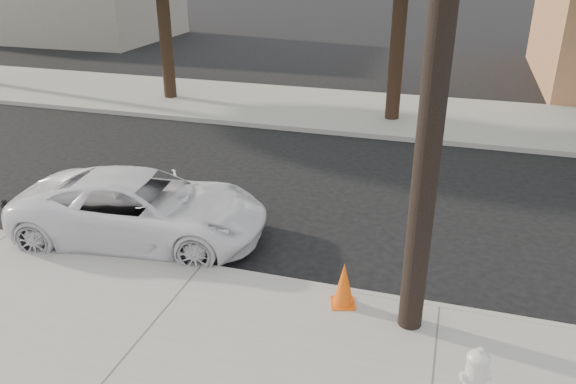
# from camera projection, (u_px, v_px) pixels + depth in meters

# --- Properties ---
(ground) EXTENTS (120.00, 120.00, 0.00)m
(ground) POSITION_uv_depth(u_px,v_px,m) (245.00, 220.00, 11.58)
(ground) COLOR black
(ground) RESTS_ON ground
(near_sidewalk) EXTENTS (90.00, 4.40, 0.15)m
(near_sidewalk) POSITION_uv_depth(u_px,v_px,m) (135.00, 349.00, 7.79)
(near_sidewalk) COLOR gray
(near_sidewalk) RESTS_ON ground
(far_sidewalk) EXTENTS (90.00, 5.00, 0.15)m
(far_sidewalk) POSITION_uv_depth(u_px,v_px,m) (335.00, 110.00, 18.98)
(far_sidewalk) COLOR gray
(far_sidewalk) RESTS_ON ground
(curb_near) EXTENTS (90.00, 0.12, 0.16)m
(curb_near) POSITION_uv_depth(u_px,v_px,m) (202.00, 269.00, 9.72)
(curb_near) COLOR #9E9B93
(curb_near) RESTS_ON ground
(police_cruiser) EXTENTS (4.97, 2.78, 1.31)m
(police_cruiser) POSITION_uv_depth(u_px,v_px,m) (142.00, 208.00, 10.61)
(police_cruiser) COLOR white
(police_cruiser) RESTS_ON ground
(fire_hydrant) EXTENTS (0.38, 0.35, 0.71)m
(fire_hydrant) POSITION_uv_depth(u_px,v_px,m) (475.00, 377.00, 6.72)
(fire_hydrant) COLOR silver
(fire_hydrant) RESTS_ON near_sidewalk
(traffic_cone) EXTENTS (0.46, 0.46, 0.72)m
(traffic_cone) POSITION_uv_depth(u_px,v_px,m) (344.00, 285.00, 8.51)
(traffic_cone) COLOR #F6590C
(traffic_cone) RESTS_ON near_sidewalk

